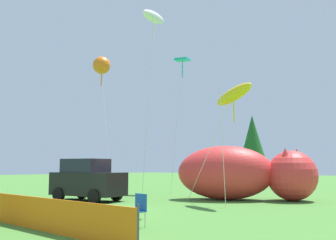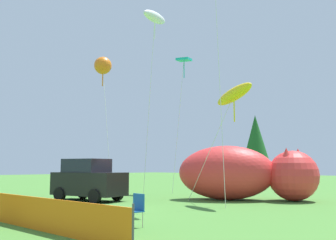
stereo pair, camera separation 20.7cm
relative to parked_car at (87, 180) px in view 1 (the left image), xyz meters
name	(u,v)px [view 1 (the left image)]	position (x,y,z in m)	size (l,w,h in m)	color
ground_plane	(84,211)	(3.54, -2.48, -1.05)	(120.00, 120.00, 0.00)	#477F33
parked_car	(87,180)	(0.00, 0.00, 0.00)	(4.14, 2.55, 2.13)	black
folding_chair	(137,208)	(8.01, -3.63, -0.49)	(0.59, 0.59, 0.96)	#1959A5
inflatable_cat	(242,175)	(5.46, 5.92, 0.26)	(7.01, 5.66, 2.84)	red
safety_fence	(22,211)	(5.48, -5.91, -0.60)	(9.94, 0.49, 0.99)	orange
kite_yellow_hero	(233,95)	(6.55, 3.65, 4.06)	(4.29, 1.34, 5.69)	silver
kite_white_ghost	(154,18)	(1.10, 3.60, 9.42)	(1.95, 3.12, 11.07)	silver
kite_orange_flower	(102,66)	(-2.18, 2.27, 6.88)	(2.65, 1.27, 8.49)	silver
kite_teal_diamond	(182,62)	(-0.38, 7.73, 7.84)	(1.17, 1.86, 9.22)	silver
horizon_tree_west	(253,140)	(-6.50, 26.59, 3.61)	(3.18, 3.18, 7.59)	brown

